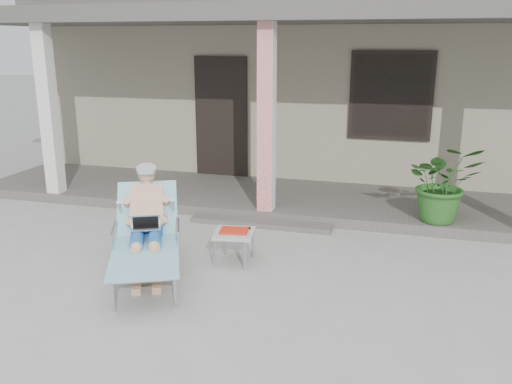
% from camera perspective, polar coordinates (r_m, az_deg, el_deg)
% --- Properties ---
extents(ground, '(60.00, 60.00, 0.00)m').
position_cam_1_polar(ground, '(5.99, -4.17, -9.16)').
color(ground, '#9E9E99').
rests_on(ground, ground).
extents(house, '(10.40, 5.40, 3.30)m').
position_cam_1_polar(house, '(11.78, 6.54, 11.46)').
color(house, '#9D957C').
rests_on(house, ground).
extents(porch_deck, '(10.00, 2.00, 0.15)m').
position_cam_1_polar(porch_deck, '(8.67, 2.48, -0.67)').
color(porch_deck, '#605B56').
rests_on(porch_deck, ground).
extents(porch_overhang, '(10.00, 2.30, 2.85)m').
position_cam_1_polar(porch_overhang, '(8.27, 2.63, 17.57)').
color(porch_overhang, silver).
rests_on(porch_overhang, porch_deck).
extents(porch_step, '(2.00, 0.30, 0.07)m').
position_cam_1_polar(porch_step, '(7.62, 0.50, -3.28)').
color(porch_step, '#605B56').
rests_on(porch_step, ground).
extents(lounger, '(1.34, 1.88, 1.18)m').
position_cam_1_polar(lounger, '(6.01, -11.59, -1.92)').
color(lounger, '#B7B7BC').
rests_on(lounger, ground).
extents(side_table, '(0.52, 0.52, 0.41)m').
position_cam_1_polar(side_table, '(6.29, -2.31, -4.52)').
color(side_table, '#B1B1AC').
rests_on(side_table, ground).
extents(potted_palm, '(1.09, 0.99, 1.06)m').
position_cam_1_polar(potted_palm, '(7.64, 19.11, 0.93)').
color(potted_palm, '#26591E').
rests_on(potted_palm, porch_deck).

